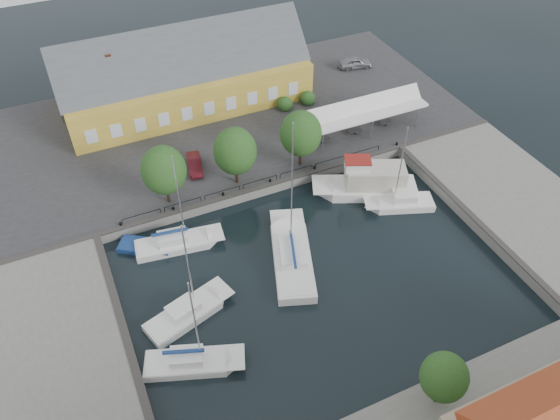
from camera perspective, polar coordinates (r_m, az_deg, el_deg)
name	(u,v)px	position (r m, az deg, el deg)	size (l,w,h in m)	color
ground	(308,265)	(48.34, 2.96, -5.73)	(140.00, 140.00, 0.00)	black
north_quay	(219,125)	(64.15, -6.36, 8.82)	(56.00, 26.00, 1.00)	#2D2D30
west_quay	(51,373)	(44.71, -22.84, -15.45)	(12.00, 24.00, 1.00)	slate
east_quay	(520,205)	(57.92, 23.77, 0.50)	(12.00, 24.00, 1.00)	slate
quay_edge_fittings	(286,222)	(50.49, 0.61, -1.24)	(56.00, 24.72, 0.40)	#383533
warehouse	(180,78)	(65.96, -10.42, 13.41)	(28.56, 14.00, 9.55)	gold
tent_canopy	(365,111)	(61.08, 8.84, 10.21)	(14.00, 4.00, 2.83)	white
quay_trees	(235,151)	(52.56, -4.72, 6.15)	(18.20, 4.20, 6.30)	black
car_silver	(355,62)	(74.58, 7.87, 15.03)	(1.78, 4.41, 1.50)	#929599
car_red	(195,164)	(56.70, -8.91, 4.75)	(1.36, 3.90, 1.28)	maroon
center_sailboat	(292,257)	(48.36, 1.26, -4.98)	(6.51, 11.01, 14.43)	white
trawler	(369,185)	(55.20, 9.26, 2.63)	(10.74, 7.04, 5.00)	white
east_boat_a	(400,204)	(54.74, 12.45, 0.62)	(7.15, 4.48, 9.95)	white
west_boat_a	(177,244)	(50.45, -10.67, -3.52)	(8.27, 3.39, 10.76)	white
west_boat_c	(188,314)	(45.25, -9.61, -10.66)	(7.86, 4.58, 10.35)	white
west_boat_d	(192,364)	(42.64, -9.17, -15.56)	(7.73, 4.64, 10.19)	white
launch_nw	(145,248)	(51.04, -13.97, -3.83)	(5.10, 4.28, 0.88)	navy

